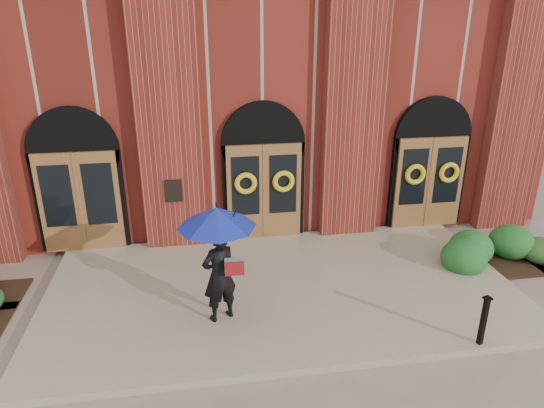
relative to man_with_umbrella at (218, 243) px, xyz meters
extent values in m
plane|color=gray|center=(1.37, 0.81, -1.77)|extent=(90.00, 90.00, 0.00)
cube|color=tan|center=(1.37, 0.96, -1.69)|extent=(10.00, 5.30, 0.15)
cube|color=maroon|center=(1.37, 9.71, 1.73)|extent=(16.00, 12.00, 7.00)
cube|color=black|center=(-0.88, 3.28, -0.12)|extent=(0.40, 0.05, 0.55)
cube|color=maroon|center=(-0.88, 3.53, 1.73)|extent=(1.50, 0.45, 7.00)
cube|color=maroon|center=(3.62, 3.53, 1.73)|extent=(1.50, 0.45, 7.00)
cube|color=maroon|center=(8.12, 3.53, 1.73)|extent=(1.50, 0.45, 7.00)
cube|color=brown|center=(-3.13, 3.52, -0.37)|extent=(1.90, 0.10, 2.50)
cylinder|color=black|center=(-3.13, 3.66, 0.88)|extent=(2.10, 0.22, 2.10)
cube|color=brown|center=(1.37, 3.52, -0.37)|extent=(1.90, 0.10, 2.50)
cylinder|color=black|center=(1.37, 3.66, 0.88)|extent=(2.10, 0.22, 2.10)
cube|color=brown|center=(5.87, 3.52, -0.37)|extent=(1.90, 0.10, 2.50)
cylinder|color=black|center=(5.87, 3.66, 0.88)|extent=(2.10, 0.22, 2.10)
torus|color=yellow|center=(0.89, 3.40, -0.07)|extent=(0.57, 0.13, 0.57)
torus|color=yellow|center=(1.85, 3.40, -0.07)|extent=(0.57, 0.13, 0.57)
torus|color=yellow|center=(5.39, 3.40, -0.07)|extent=(0.57, 0.13, 0.57)
torus|color=yellow|center=(6.35, 3.40, -0.07)|extent=(0.57, 0.13, 0.57)
imported|color=black|center=(0.00, 0.00, -0.68)|extent=(0.81, 0.69, 1.87)
cone|color=navy|center=(0.00, 0.00, 0.51)|extent=(1.91, 1.91, 0.37)
cylinder|color=black|center=(0.05, -0.05, 0.01)|extent=(0.02, 0.02, 0.62)
cube|color=#B4B8BA|center=(0.27, -0.15, -0.43)|extent=(0.39, 0.30, 0.27)
cube|color=maroon|center=(0.27, -0.25, -0.43)|extent=(0.33, 0.16, 0.27)
cube|color=black|center=(4.51, -1.54, -1.16)|extent=(0.10, 0.10, 0.92)
cube|color=black|center=(4.51, -1.54, -0.68)|extent=(0.16, 0.16, 0.04)
ellipsoid|color=#1F5820|center=(6.57, 1.31, -1.38)|extent=(2.99, 1.19, 0.77)
camera|label=1|loc=(-0.32, -8.00, 3.89)|focal=32.00mm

